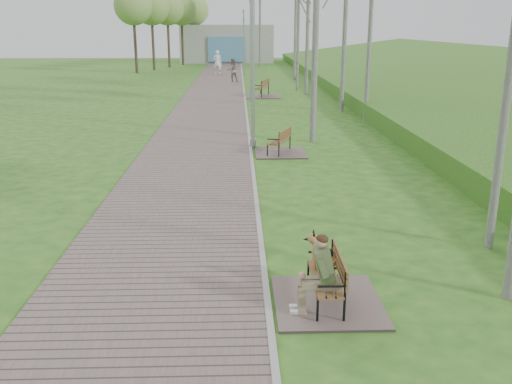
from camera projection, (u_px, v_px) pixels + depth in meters
The scene contains 14 objects.
ground at pixel (254, 185), 14.52m from camera, with size 120.00×120.00×0.00m, color #27571C.
walkway at pixel (216, 91), 35.08m from camera, with size 3.50×67.00×0.04m, color #685954.
kerb at pixel (244, 91), 35.13m from camera, with size 0.10×67.00×0.05m, color #999993.
embankment at pixel (445, 94), 34.07m from camera, with size 14.00×70.00×1.60m, color #5E972F.
building_north at pixel (227, 44), 62.81m from camera, with size 10.00×5.20×4.00m.
bench_main at pixel (323, 281), 8.21m from camera, with size 1.55×1.73×1.36m.
bench_second at pixel (279, 148), 18.07m from camera, with size 1.58×1.76×0.97m.
bench_third at pixel (261, 93), 32.51m from camera, with size 2.01×2.23×1.23m.
lamp_post_near at pixel (253, 75), 18.30m from camera, with size 0.20×0.20×5.09m.
lamp_post_second at pixel (251, 54), 29.89m from camera, with size 0.20×0.20×5.27m.
lamp_post_third at pixel (244, 49), 45.45m from camera, with size 0.17×0.17×4.47m.
lamp_post_far at pixel (244, 41), 53.20m from camera, with size 0.21×0.21×5.31m.
pedestrian_near at pixel (217, 62), 47.48m from camera, with size 0.71×0.47×1.95m, color white.
pedestrian_far at pixel (233, 70), 40.70m from camera, with size 0.81×0.63×1.68m, color gray.
Camera 1 is at (-0.41, -13.97, 3.90)m, focal length 40.00 mm.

